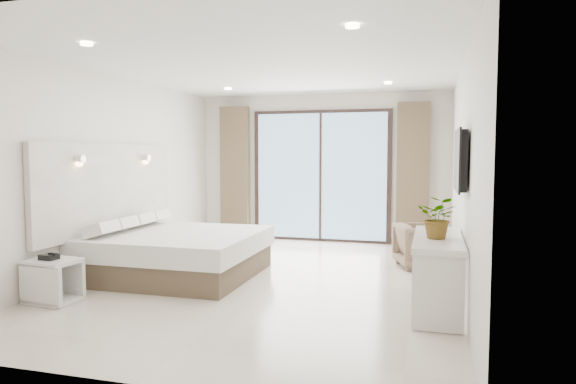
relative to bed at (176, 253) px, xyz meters
name	(u,v)px	position (x,y,z in m)	size (l,w,h in m)	color
ground	(270,280)	(1.27, 0.10, -0.30)	(6.20, 6.20, 0.00)	beige
room_shell	(272,156)	(1.08, 0.83, 1.28)	(4.62, 6.22, 2.72)	silver
bed	(176,253)	(0.00, 0.00, 0.00)	(2.07, 1.97, 0.72)	brown
nightstand	(53,281)	(-0.71, -1.47, -0.07)	(0.55, 0.47, 0.47)	silver
phone	(49,257)	(-0.73, -1.49, 0.20)	(0.18, 0.14, 0.06)	black
console_desk	(438,257)	(3.31, -0.64, 0.25)	(0.48, 1.53, 0.77)	silver
plant	(439,222)	(3.31, -0.77, 0.63)	(0.38, 0.43, 0.33)	#33662D
armchair	(422,243)	(3.12, 1.39, 0.04)	(0.66, 0.62, 0.68)	#8D705C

